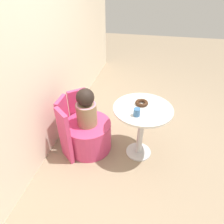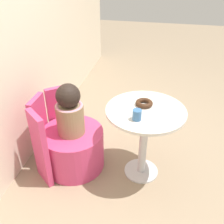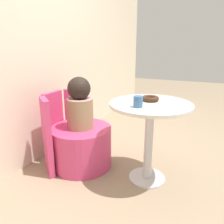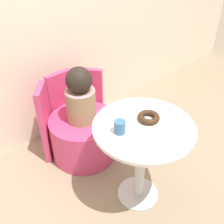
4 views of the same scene
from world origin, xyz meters
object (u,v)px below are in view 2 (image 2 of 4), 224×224
Objects in this scene: cup at (137,115)px; donut at (144,103)px; round_table at (145,125)px; tub_chair at (73,148)px; child_figure at (70,111)px.

donut is at bearing -7.91° from cup.
cup is (-0.16, 0.06, 0.20)m from round_table.
tub_chair is 6.74× the size of cup.
tub_chair is 0.82m from cup.
cup reaches higher than round_table.
child_figure reaches higher than cup.
child_figure is 0.65m from donut.
donut is 1.70× the size of cup.
donut is (0.07, 0.02, 0.18)m from round_table.
cup is (-0.13, -0.60, 0.55)m from tub_chair.
child_figure is (-0.00, -0.00, 0.43)m from tub_chair.
tub_chair is 0.83m from donut.
round_table is 1.21× the size of tub_chair.
tub_chair is at bearing 92.87° from round_table.
round_table is 4.79× the size of donut.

